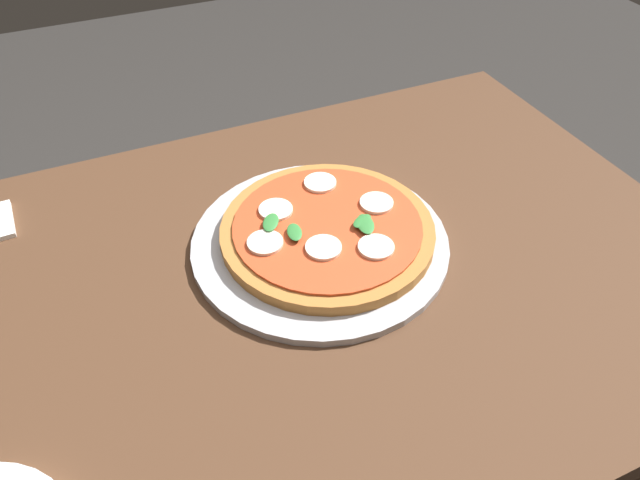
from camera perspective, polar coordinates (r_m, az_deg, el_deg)
name	(u,v)px	position (r m, az deg, el deg)	size (l,w,h in m)	color
dining_table	(263,336)	(0.91, -5.48, -9.15)	(1.33, 0.82, 0.74)	#4C301E
serving_tray	(320,242)	(0.88, 0.00, -0.19)	(0.38, 0.38, 0.01)	#B2B2B7
pizza	(327,230)	(0.87, 0.69, 1.00)	(0.31, 0.31, 0.03)	#B27033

